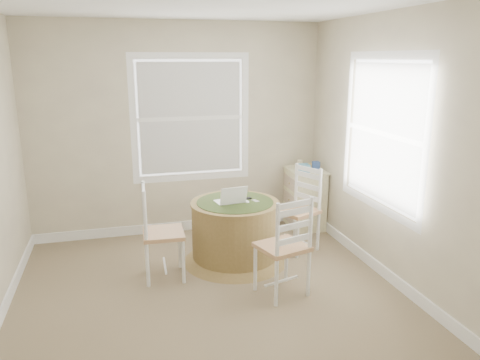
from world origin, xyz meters
name	(u,v)px	position (x,y,z in m)	size (l,w,h in m)	color
room	(222,156)	(0.17, 0.16, 1.30)	(3.64, 3.64, 2.64)	#806C51
round_table	(235,229)	(0.43, 0.71, 0.37)	(1.13, 1.13, 0.68)	olive
chair_left	(163,233)	(-0.36, 0.52, 0.47)	(0.42, 0.40, 0.95)	white
chair_near	(282,246)	(0.67, -0.11, 0.47)	(0.42, 0.40, 0.95)	white
chair_right	(297,210)	(1.19, 0.83, 0.47)	(0.42, 0.40, 0.95)	white
laptop	(231,200)	(0.38, 0.70, 0.70)	(0.33, 0.30, 0.21)	white
mouse	(247,202)	(0.55, 0.66, 0.68)	(0.05, 0.09, 0.03)	white
phone	(255,201)	(0.65, 0.68, 0.68)	(0.04, 0.09, 0.02)	#B7BABF
keys	(248,199)	(0.60, 0.77, 0.68)	(0.06, 0.05, 0.03)	black
corner_chest	(304,198)	(1.58, 1.53, 0.39)	(0.45, 0.59, 0.77)	#F7F2B9
tissue_box	(304,168)	(1.51, 1.40, 0.82)	(0.12, 0.12, 0.10)	#5198B9
box_yellow	(307,167)	(1.61, 1.55, 0.80)	(0.15, 0.10, 0.06)	gold
box_blue	(316,166)	(1.68, 1.42, 0.83)	(0.08, 0.08, 0.12)	#314E93
cup_cream	(300,163)	(1.57, 1.69, 0.82)	(0.07, 0.07, 0.09)	beige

